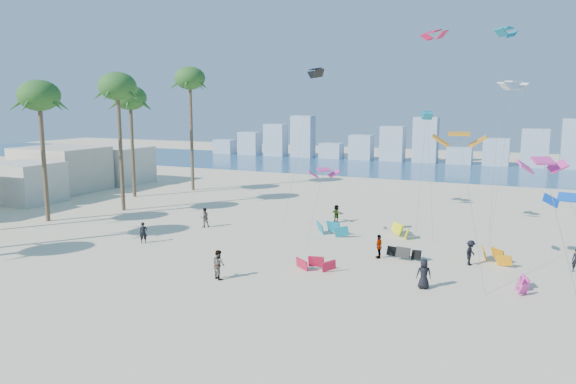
% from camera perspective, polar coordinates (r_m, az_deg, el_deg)
% --- Properties ---
extents(ground, '(220.00, 220.00, 0.00)m').
position_cam_1_polar(ground, '(30.11, -18.48, -12.74)').
color(ground, beige).
rests_on(ground, ground).
extents(ocean, '(220.00, 220.00, 0.00)m').
position_cam_1_polar(ocean, '(94.88, 12.35, 2.53)').
color(ocean, navy).
rests_on(ocean, ground).
extents(kitesurfer_near, '(0.73, 0.71, 1.69)m').
position_cam_1_polar(kitesurfer_near, '(44.63, -15.04, -4.18)').
color(kitesurfer_near, black).
rests_on(kitesurfer_near, ground).
extents(kitesurfer_mid, '(1.14, 1.06, 1.88)m').
position_cam_1_polar(kitesurfer_mid, '(34.87, -7.36, -7.60)').
color(kitesurfer_mid, gray).
rests_on(kitesurfer_mid, ground).
extents(kitesurfers_far, '(30.47, 16.13, 1.83)m').
position_cam_1_polar(kitesurfers_far, '(42.03, 8.40, -4.76)').
color(kitesurfers_far, black).
rests_on(kitesurfers_far, ground).
extents(grounded_kites, '(16.92, 13.67, 1.04)m').
position_cam_1_polar(grounded_kites, '(41.59, 11.22, -5.58)').
color(grounded_kites, '#BA1235').
rests_on(grounded_kites, ground).
extents(flying_kites, '(27.78, 25.20, 18.00)m').
position_cam_1_polar(flying_kites, '(44.01, 17.59, 9.16)').
color(flying_kites, '#D93095').
rests_on(flying_kites, ground).
extents(palm_row, '(9.91, 44.80, 15.51)m').
position_cam_1_polar(palm_row, '(55.17, -24.84, 9.62)').
color(palm_row, brown).
rests_on(palm_row, ground).
extents(beachfront_buildings, '(11.50, 43.00, 6.00)m').
position_cam_1_polar(beachfront_buildings, '(67.58, -27.76, 1.19)').
color(beachfront_buildings, beige).
rests_on(beachfront_buildings, ground).
extents(distant_skyline, '(85.00, 3.00, 8.40)m').
position_cam_1_polar(distant_skyline, '(104.57, 12.93, 4.83)').
color(distant_skyline, '#9EADBF').
rests_on(distant_skyline, ground).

